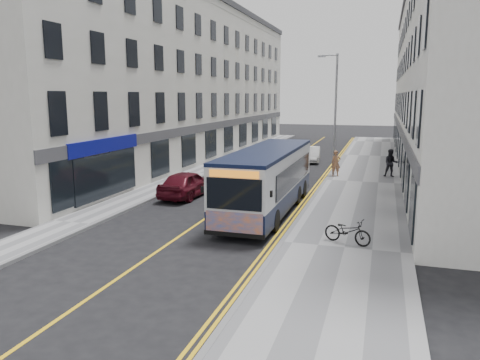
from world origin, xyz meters
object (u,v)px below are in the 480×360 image
Objects in this scene: pedestrian_far at (391,163)px; pedestrian_near at (336,163)px; car_white at (311,154)px; car_maroon at (187,184)px; streetlamp at (334,111)px; city_bus at (268,178)px; bicycle at (348,231)px.

pedestrian_near is at bearing -169.75° from pedestrian_far.
pedestrian_near reaches higher than car_white.
car_white is 0.89× the size of car_maroon.
car_white is (-2.37, 6.56, -3.77)m from streetlamp.
pedestrian_far is 0.43× the size of car_maroon.
city_bus is at bearing -94.17° from car_white.
bicycle is 0.42× the size of car_maroon.
car_white is (-2.64, 6.95, -0.34)m from pedestrian_near.
city_bus is 12.33m from pedestrian_far.
pedestrian_far is at bearing -135.14° from car_maroon.
streetlamp is 15.39m from bicycle.
streetlamp is 4.76× the size of pedestrian_near.
pedestrian_far reaches higher than bicycle.
pedestrian_far is 8.73m from car_white.
bicycle is at bearing -97.41° from pedestrian_far.
pedestrian_far is at bearing 63.17° from city_bus.
city_bus is 5.79× the size of bicycle.
bicycle is (3.96, -4.09, -1.03)m from city_bus.
pedestrian_far is (5.56, 10.99, -0.59)m from city_bus.
city_bus reaches higher than pedestrian_far.
city_bus is 5.61× the size of pedestrian_far.
streetlamp is 1.90× the size of car_maroon.
streetlamp is 4.42× the size of pedestrian_far.
car_maroon is at bearing 75.28° from bicycle.
city_bus reaches higher than car_white.
bicycle is at bearing -84.05° from car_white.
city_bus is at bearing -118.18° from pedestrian_far.
streetlamp is at bearing 80.25° from city_bus.
city_bus is (-1.83, -10.67, -2.77)m from streetlamp.
car_maroon is (-4.89, 1.93, -0.90)m from city_bus.
pedestrian_near is (2.11, 10.28, -0.65)m from city_bus.
pedestrian_far is (3.45, 0.71, 0.06)m from pedestrian_near.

